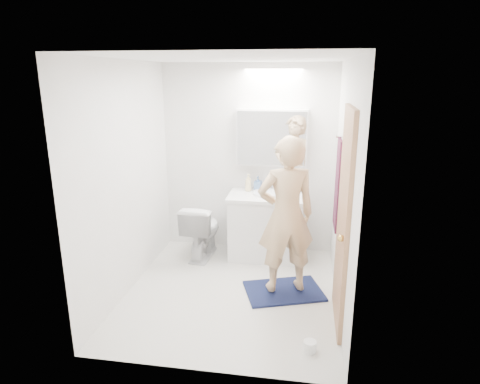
% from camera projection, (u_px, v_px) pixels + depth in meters
% --- Properties ---
extents(floor, '(2.50, 2.50, 0.00)m').
position_uv_depth(floor, '(232.00, 292.00, 4.44)').
color(floor, silver).
rests_on(floor, ground).
extents(ceiling, '(2.50, 2.50, 0.00)m').
position_uv_depth(ceiling, '(230.00, 58.00, 3.78)').
color(ceiling, white).
rests_on(ceiling, floor).
extents(wall_back, '(2.50, 0.00, 2.50)m').
position_uv_depth(wall_back, '(248.00, 160.00, 5.30)').
color(wall_back, white).
rests_on(wall_back, floor).
extents(wall_front, '(2.50, 0.00, 2.50)m').
position_uv_depth(wall_front, '(200.00, 229.00, 2.92)').
color(wall_front, white).
rests_on(wall_front, floor).
extents(wall_left, '(0.00, 2.50, 2.50)m').
position_uv_depth(wall_left, '(127.00, 180.00, 4.28)').
color(wall_left, white).
rests_on(wall_left, floor).
extents(wall_right, '(0.00, 2.50, 2.50)m').
position_uv_depth(wall_right, '(344.00, 189.00, 3.94)').
color(wall_right, white).
rests_on(wall_right, floor).
extents(vanity_cabinet, '(0.90, 0.55, 0.78)m').
position_uv_depth(vanity_cabinet, '(266.00, 228.00, 5.21)').
color(vanity_cabinet, white).
rests_on(vanity_cabinet, floor).
extents(countertop, '(0.95, 0.58, 0.04)m').
position_uv_depth(countertop, '(267.00, 197.00, 5.10)').
color(countertop, white).
rests_on(countertop, vanity_cabinet).
extents(sink_basin, '(0.36, 0.36, 0.03)m').
position_uv_depth(sink_basin, '(267.00, 193.00, 5.11)').
color(sink_basin, white).
rests_on(sink_basin, countertop).
extents(faucet, '(0.02, 0.02, 0.16)m').
position_uv_depth(faucet, '(269.00, 184.00, 5.28)').
color(faucet, silver).
rests_on(faucet, countertop).
extents(medicine_cabinet, '(0.88, 0.14, 0.70)m').
position_uv_depth(medicine_cabinet, '(272.00, 138.00, 5.10)').
color(medicine_cabinet, white).
rests_on(medicine_cabinet, wall_back).
extents(mirror_panel, '(0.84, 0.01, 0.66)m').
position_uv_depth(mirror_panel, '(271.00, 139.00, 5.03)').
color(mirror_panel, silver).
rests_on(mirror_panel, medicine_cabinet).
extents(toilet, '(0.44, 0.72, 0.71)m').
position_uv_depth(toilet, '(202.00, 230.00, 5.23)').
color(toilet, white).
rests_on(toilet, floor).
extents(bath_rug, '(0.94, 0.78, 0.02)m').
position_uv_depth(bath_rug, '(284.00, 291.00, 4.43)').
color(bath_rug, '#121D39').
rests_on(bath_rug, floor).
extents(person, '(0.69, 0.57, 1.64)m').
position_uv_depth(person, '(286.00, 216.00, 4.20)').
color(person, tan).
rests_on(person, bath_rug).
extents(door, '(0.04, 0.80, 2.00)m').
position_uv_depth(door, '(343.00, 221.00, 3.67)').
color(door, tan).
rests_on(door, wall_right).
extents(door_knob, '(0.06, 0.06, 0.06)m').
position_uv_depth(door_knob, '(341.00, 238.00, 3.40)').
color(door_knob, gold).
rests_on(door_knob, door).
extents(towel, '(0.02, 0.42, 1.00)m').
position_uv_depth(towel, '(337.00, 184.00, 4.50)').
color(towel, '#111B37').
rests_on(towel, wall_right).
extents(towel_hook, '(0.07, 0.02, 0.02)m').
position_uv_depth(towel_hook, '(339.00, 137.00, 4.36)').
color(towel_hook, silver).
rests_on(towel_hook, wall_right).
extents(soap_bottle_a, '(0.12, 0.12, 0.22)m').
position_uv_depth(soap_bottle_a, '(248.00, 183.00, 5.24)').
color(soap_bottle_a, beige).
rests_on(soap_bottle_a, countertop).
extents(soap_bottle_b, '(0.10, 0.10, 0.19)m').
position_uv_depth(soap_bottle_b, '(258.00, 184.00, 5.26)').
color(soap_bottle_b, '#5176AD').
rests_on(soap_bottle_b, countertop).
extents(toothbrush_cup, '(0.13, 0.13, 0.10)m').
position_uv_depth(toothbrush_cup, '(285.00, 188.00, 5.20)').
color(toothbrush_cup, '#4056C1').
rests_on(toothbrush_cup, countertop).
extents(toilet_paper_roll, '(0.11, 0.11, 0.10)m').
position_uv_depth(toilet_paper_roll, '(310.00, 347.00, 3.47)').
color(toilet_paper_roll, white).
rests_on(toilet_paper_roll, floor).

